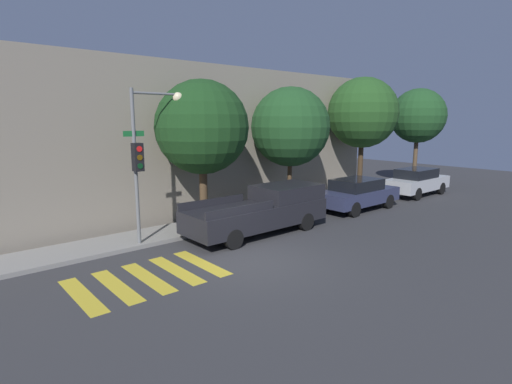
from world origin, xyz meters
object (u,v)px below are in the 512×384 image
pickup_truck (264,210)px  tree_far_end (363,113)px  traffic_light_pole (147,145)px  tree_midblock (290,127)px  sedan_near_corner (357,193)px  sedan_middle (417,181)px  tree_behind_truck (418,116)px  tree_near_corner (202,128)px

pickup_truck → tree_far_end: 9.68m
traffic_light_pole → tree_midblock: (7.23, 0.57, 0.48)m
sedan_near_corner → traffic_light_pole: bearing=172.7°
sedan_middle → traffic_light_pole: bearing=175.3°
sedan_middle → tree_midblock: bearing=167.6°
tree_midblock → tree_behind_truck: size_ratio=0.92×
tree_midblock → pickup_truck: bearing=-150.5°
sedan_middle → tree_midblock: (-8.33, 1.84, 3.10)m
sedan_middle → tree_behind_truck: tree_behind_truck is taller
traffic_light_pole → sedan_middle: bearing=-4.7°
sedan_near_corner → tree_behind_truck: bearing=11.8°
traffic_light_pole → sedan_middle: (15.57, -1.27, -2.62)m
tree_near_corner → tree_far_end: tree_far_end is taller
traffic_light_pole → tree_far_end: size_ratio=0.81×
sedan_near_corner → tree_behind_truck: (8.79, 1.84, 3.67)m
sedan_middle → tree_behind_truck: 5.17m
tree_far_end → tree_behind_truck: size_ratio=1.05×
sedan_near_corner → sedan_middle: bearing=0.0°
tree_far_end → tree_behind_truck: (5.99, -0.00, -0.13)m
traffic_light_pole → pickup_truck: 4.90m
tree_near_corner → tree_far_end: 10.24m
tree_midblock → tree_behind_truck: (11.49, -0.00, 0.55)m
sedan_near_corner → tree_near_corner: size_ratio=0.77×
sedan_middle → tree_far_end: size_ratio=0.69×
tree_far_end → traffic_light_pole: bearing=-177.4°
traffic_light_pole → pickup_truck: traffic_light_pole is taller
pickup_truck → tree_behind_truck: bearing=7.1°
sedan_middle → tree_near_corner: size_ratio=0.78×
sedan_near_corner → tree_behind_truck: tree_behind_truck is taller
tree_near_corner → tree_far_end: size_ratio=0.88×
tree_midblock → traffic_light_pole: bearing=-175.5°
tree_far_end → tree_behind_truck: bearing=-0.0°
pickup_truck → traffic_light_pole: bearing=162.3°
tree_midblock → sedan_near_corner: bearing=-34.2°
pickup_truck → sedan_near_corner: 5.96m
traffic_light_pole → tree_near_corner: (2.52, 0.57, 0.51)m
tree_midblock → tree_far_end: (5.50, 0.00, 0.68)m
sedan_near_corner → tree_midblock: tree_midblock is taller
tree_near_corner → tree_behind_truck: tree_behind_truck is taller
sedan_near_corner → pickup_truck: bearing=180.0°
pickup_truck → tree_far_end: (8.75, 1.84, 3.70)m
tree_midblock → tree_behind_truck: tree_behind_truck is taller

